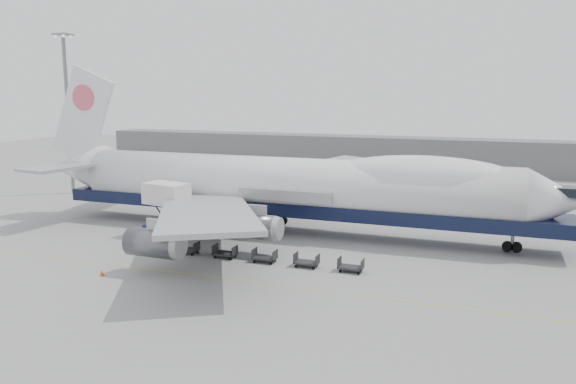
% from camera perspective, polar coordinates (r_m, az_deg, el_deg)
% --- Properties ---
extents(ground, '(260.00, 260.00, 0.00)m').
position_cam_1_polar(ground, '(56.47, -4.36, -6.83)').
color(ground, gray).
rests_on(ground, ground).
extents(apron_line, '(60.00, 0.15, 0.01)m').
position_cam_1_polar(apron_line, '(51.34, -7.17, -8.63)').
color(apron_line, gold).
rests_on(apron_line, ground).
extents(hangar, '(110.00, 8.00, 7.00)m').
position_cam_1_polar(hangar, '(124.11, 4.91, 4.14)').
color(hangar, slate).
rests_on(hangar, ground).
extents(floodlight_mast, '(2.40, 2.40, 25.43)m').
position_cam_1_polar(floodlight_mast, '(97.55, -21.48, 8.18)').
color(floodlight_mast, slate).
rests_on(floodlight_mast, ground).
extents(airliner, '(67.00, 55.30, 19.98)m').
position_cam_1_polar(airliner, '(65.78, 0.43, 0.67)').
color(airliner, white).
rests_on(airliner, ground).
extents(catering_truck, '(5.92, 4.57, 6.21)m').
position_cam_1_polar(catering_truck, '(65.83, -12.19, -1.47)').
color(catering_truck, '#1A2A4E').
rests_on(catering_truck, ground).
extents(traffic_cone, '(0.41, 0.41, 0.61)m').
position_cam_1_polar(traffic_cone, '(54.10, -18.39, -7.79)').
color(traffic_cone, '#E5580C').
rests_on(traffic_cone, ground).
extents(dolly_0, '(2.30, 1.35, 1.30)m').
position_cam_1_polar(dolly_0, '(61.24, -13.70, -5.22)').
color(dolly_0, '#2D2D30').
rests_on(dolly_0, ground).
extents(dolly_1, '(2.30, 1.35, 1.30)m').
position_cam_1_polar(dolly_1, '(59.00, -10.19, -5.68)').
color(dolly_1, '#2D2D30').
rests_on(dolly_1, ground).
extents(dolly_2, '(2.30, 1.35, 1.30)m').
position_cam_1_polar(dolly_2, '(56.99, -6.42, -6.15)').
color(dolly_2, '#2D2D30').
rests_on(dolly_2, ground).
extents(dolly_3, '(2.30, 1.35, 1.30)m').
position_cam_1_polar(dolly_3, '(55.25, -2.38, -6.62)').
color(dolly_3, '#2D2D30').
rests_on(dolly_3, ground).
extents(dolly_4, '(2.30, 1.35, 1.30)m').
position_cam_1_polar(dolly_4, '(53.81, 1.90, -7.08)').
color(dolly_4, '#2D2D30').
rests_on(dolly_4, ground).
extents(dolly_5, '(2.30, 1.35, 1.30)m').
position_cam_1_polar(dolly_5, '(52.68, 6.40, -7.52)').
color(dolly_5, '#2D2D30').
rests_on(dolly_5, ground).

